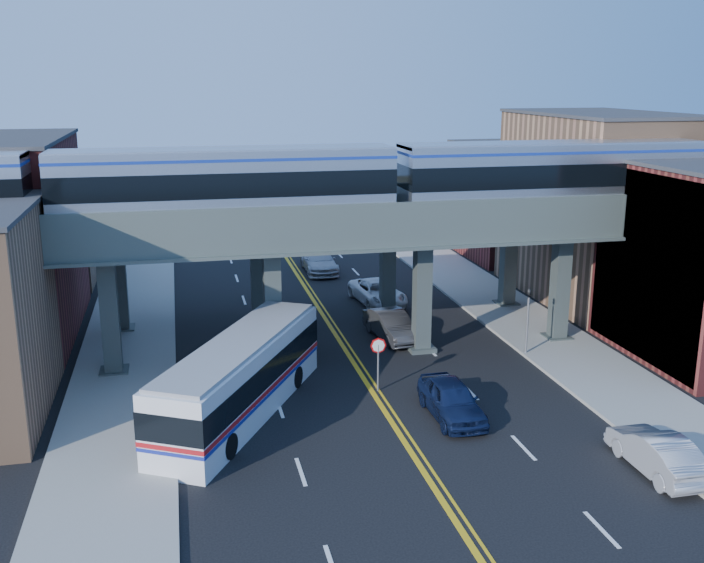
% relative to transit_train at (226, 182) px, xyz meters
% --- Properties ---
extents(ground, '(120.00, 120.00, 0.00)m').
position_rel_transit_train_xyz_m(ground, '(6.13, -8.00, -9.41)').
color(ground, black).
rests_on(ground, ground).
extents(sidewalk_west, '(5.00, 70.00, 0.16)m').
position_rel_transit_train_xyz_m(sidewalk_west, '(-5.37, 2.00, -9.33)').
color(sidewalk_west, gray).
rests_on(sidewalk_west, ground).
extents(sidewalk_east, '(5.00, 70.00, 0.16)m').
position_rel_transit_train_xyz_m(sidewalk_east, '(17.63, 2.00, -9.33)').
color(sidewalk_east, gray).
rests_on(sidewalk_east, ground).
extents(building_west_c, '(8.00, 10.00, 8.00)m').
position_rel_transit_train_xyz_m(building_west_c, '(-12.37, 21.00, -5.41)').
color(building_west_c, '#9B7150').
rests_on(building_west_c, ground).
extents(building_east_b, '(8.00, 14.00, 12.00)m').
position_rel_transit_train_xyz_m(building_east_b, '(24.63, 8.00, -3.41)').
color(building_east_b, '#9B7150').
rests_on(building_east_b, ground).
extents(building_east_c, '(8.00, 10.00, 9.00)m').
position_rel_transit_train_xyz_m(building_east_c, '(24.63, 21.00, -4.91)').
color(building_east_c, maroon).
rests_on(building_east_c, ground).
extents(mural_panel, '(0.10, 9.50, 9.50)m').
position_rel_transit_train_xyz_m(mural_panel, '(20.68, -4.00, -4.66)').
color(mural_panel, teal).
rests_on(mural_panel, ground).
extents(elevated_viaduct_near, '(52.00, 3.60, 7.40)m').
position_rel_transit_train_xyz_m(elevated_viaduct_near, '(6.13, 0.00, -2.94)').
color(elevated_viaduct_near, '#434E4B').
rests_on(elevated_viaduct_near, ground).
extents(elevated_viaduct_far, '(52.00, 3.60, 7.40)m').
position_rel_transit_train_xyz_m(elevated_viaduct_far, '(6.13, 7.00, -2.94)').
color(elevated_viaduct_far, '#434E4B').
rests_on(elevated_viaduct_far, ground).
extents(transit_train, '(50.72, 3.18, 3.71)m').
position_rel_transit_train_xyz_m(transit_train, '(0.00, 0.00, 0.00)').
color(transit_train, black).
rests_on(transit_train, elevated_viaduct_near).
extents(stop_sign, '(0.76, 0.09, 2.63)m').
position_rel_transit_train_xyz_m(stop_sign, '(6.43, -5.00, -7.65)').
color(stop_sign, slate).
rests_on(stop_sign, ground).
extents(traffic_signal, '(0.15, 0.18, 4.10)m').
position_rel_transit_train_xyz_m(traffic_signal, '(15.33, -2.00, -7.11)').
color(traffic_signal, slate).
rests_on(traffic_signal, ground).
extents(transit_bus, '(8.52, 12.36, 3.24)m').
position_rel_transit_train_xyz_m(transit_bus, '(-0.08, -6.21, -7.74)').
color(transit_bus, silver).
rests_on(transit_bus, ground).
extents(car_lane_a, '(1.97, 4.85, 1.65)m').
position_rel_transit_train_xyz_m(car_lane_a, '(8.79, -8.59, -8.58)').
color(car_lane_a, '#101A3A').
rests_on(car_lane_a, ground).
extents(car_lane_b, '(2.31, 5.03, 1.60)m').
position_rel_transit_train_xyz_m(car_lane_b, '(9.07, 2.20, -8.61)').
color(car_lane_b, '#2D2D30').
rests_on(car_lane_b, ground).
extents(car_lane_c, '(3.15, 5.74, 1.52)m').
position_rel_transit_train_xyz_m(car_lane_c, '(10.11, 9.32, -8.64)').
color(car_lane_c, white).
rests_on(car_lane_c, ground).
extents(car_lane_d, '(2.42, 5.78, 1.67)m').
position_rel_transit_train_xyz_m(car_lane_d, '(7.93, 18.70, -8.57)').
color(car_lane_d, '#ADACB1').
rests_on(car_lane_d, ground).
extents(car_parked_curb, '(1.65, 4.72, 1.55)m').
position_rel_transit_train_xyz_m(car_parked_curb, '(14.63, -14.86, -8.63)').
color(car_parked_curb, '#A4A4A9').
rests_on(car_parked_curb, ground).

